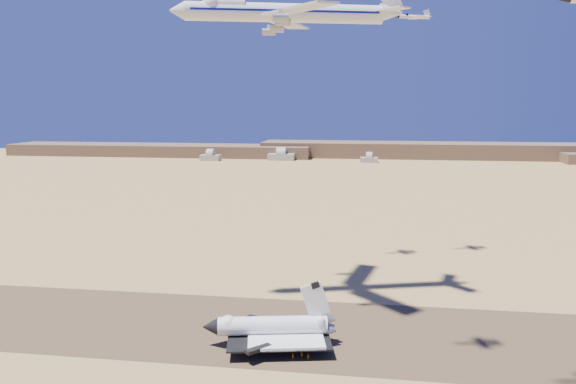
# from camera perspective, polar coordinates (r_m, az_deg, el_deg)

# --- Properties ---
(ground) EXTENTS (1200.00, 1200.00, 0.00)m
(ground) POSITION_cam_1_polar(r_m,az_deg,el_deg) (169.39, -6.67, -13.41)
(ground) COLOR #A8804A
(ground) RESTS_ON ground
(runway) EXTENTS (600.00, 50.00, 0.06)m
(runway) POSITION_cam_1_polar(r_m,az_deg,el_deg) (169.38, -6.67, -13.40)
(runway) COLOR brown
(runway) RESTS_ON ground
(ridgeline) EXTENTS (960.00, 90.00, 18.00)m
(ridgeline) POSITION_cam_1_polar(r_m,az_deg,el_deg) (681.15, 10.40, 4.03)
(ridgeline) COLOR brown
(ridgeline) RESTS_ON ground
(hangars) EXTENTS (200.50, 29.50, 30.00)m
(hangars) POSITION_cam_1_polar(r_m,az_deg,el_deg) (641.08, -1.12, 3.63)
(hangars) COLOR #ABA998
(hangars) RESTS_ON ground
(shuttle) EXTENTS (35.69, 26.49, 17.59)m
(shuttle) POSITION_cam_1_polar(r_m,az_deg,el_deg) (155.08, -1.69, -13.63)
(shuttle) COLOR white
(shuttle) RESTS_ON runway
(carrier_747) EXTENTS (73.77, 55.13, 18.44)m
(carrier_747) POSITION_cam_1_polar(r_m,az_deg,el_deg) (184.40, -0.96, 17.76)
(carrier_747) COLOR silver
(crew_a) EXTENTS (0.57, 0.67, 1.57)m
(crew_a) POSITION_cam_1_polar(r_m,az_deg,el_deg) (148.49, 0.50, -16.34)
(crew_a) COLOR orange
(crew_a) RESTS_ON runway
(crew_b) EXTENTS (0.53, 0.86, 1.70)m
(crew_b) POSITION_cam_1_polar(r_m,az_deg,el_deg) (148.18, 2.11, -16.37)
(crew_b) COLOR orange
(crew_b) RESTS_ON runway
(crew_c) EXTENTS (1.05, 1.15, 1.77)m
(crew_c) POSITION_cam_1_polar(r_m,az_deg,el_deg) (148.97, 1.41, -16.21)
(crew_c) COLOR orange
(crew_c) RESTS_ON runway
(chase_jet_e) EXTENTS (14.79, 8.83, 3.83)m
(chase_jet_e) POSITION_cam_1_polar(r_m,az_deg,el_deg) (232.37, 4.96, 17.13)
(chase_jet_e) COLOR silver
(chase_jet_f) EXTENTS (16.03, 9.46, 4.11)m
(chase_jet_f) POSITION_cam_1_polar(r_m,az_deg,el_deg) (244.56, 12.60, 16.99)
(chase_jet_f) COLOR silver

